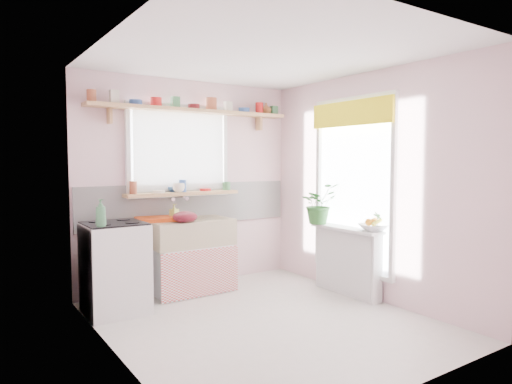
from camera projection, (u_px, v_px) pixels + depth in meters
room at (269, 174)px, 5.33m from camera, size 3.20×3.20×3.20m
sink_unit at (190, 255)px, 5.31m from camera, size 0.95×0.65×1.11m
cooker at (115, 267)px, 4.57m from camera, size 0.58×0.58×0.93m
radiator_ledge at (347, 260)px, 5.21m from camera, size 0.22×0.95×0.78m
windowsill at (183, 194)px, 5.41m from camera, size 1.40×0.22×0.04m
pine_shelf at (194, 111)px, 5.42m from camera, size 2.52×0.24×0.04m
shelf_crockery at (194, 105)px, 5.41m from camera, size 2.47×0.11×0.12m
sill_crockery at (183, 187)px, 5.41m from camera, size 1.35×0.11×0.12m
dish_tray at (156, 219)px, 5.14m from camera, size 0.49×0.40×0.04m
colander at (185, 217)px, 5.03m from camera, size 0.35×0.35×0.12m
jade_plant at (319, 204)px, 5.45m from camera, size 0.45×0.40×0.48m
fruit_bowl at (373, 227)px, 4.91m from camera, size 0.38×0.38×0.07m
herb_pot at (377, 222)px, 4.86m from camera, size 0.12×0.08×0.21m
soap_bottle_sink at (174, 212)px, 5.27m from camera, size 0.11×0.11×0.18m
sill_cup at (179, 188)px, 5.31m from camera, size 0.18×0.18×0.11m
sill_bowl at (175, 189)px, 5.42m from camera, size 0.22×0.22×0.06m
shelf_vase at (266, 109)px, 6.07m from camera, size 0.16×0.16×0.16m
cooker_bottle at (101, 213)px, 4.25m from camera, size 0.13×0.13×0.26m
fruit at (373, 222)px, 4.92m from camera, size 0.20×0.14×0.10m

